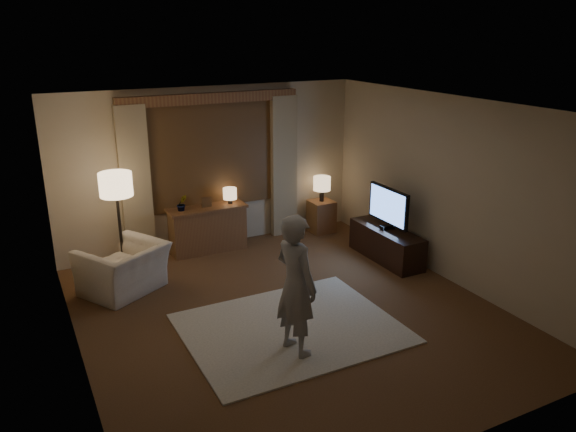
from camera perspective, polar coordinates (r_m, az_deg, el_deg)
room at (r=7.13m, az=-1.66°, el=1.36°), size 5.04×5.54×2.64m
rug at (r=6.89m, az=0.30°, el=-11.32°), size 2.50×2.00×0.02m
sideboard at (r=9.14m, az=-8.14°, el=-1.42°), size 1.20×0.40×0.70m
picture_frame at (r=9.00m, az=-8.27°, el=1.28°), size 0.16×0.02×0.20m
plant at (r=8.87m, az=-10.73°, el=1.23°), size 0.17×0.13×0.30m
table_lamp_sideboard at (r=9.10m, az=-5.92°, el=2.21°), size 0.22×0.22×0.30m
floor_lamp at (r=8.12m, az=-17.05°, el=2.51°), size 0.45×0.45×1.56m
armchair at (r=7.97m, az=-16.35°, el=-5.20°), size 1.34×1.29×0.67m
side_table at (r=9.94m, az=3.40°, el=-0.02°), size 0.40×0.40×0.56m
table_lamp_side at (r=9.77m, az=3.47°, el=3.25°), size 0.30×0.30×0.44m
tv_stand at (r=8.87m, az=9.95°, el=-2.82°), size 0.45×1.40×0.50m
tv at (r=8.67m, az=10.17°, el=0.95°), size 0.22×0.91×0.66m
person at (r=6.08m, az=0.80°, el=-7.01°), size 0.49×0.65×1.60m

